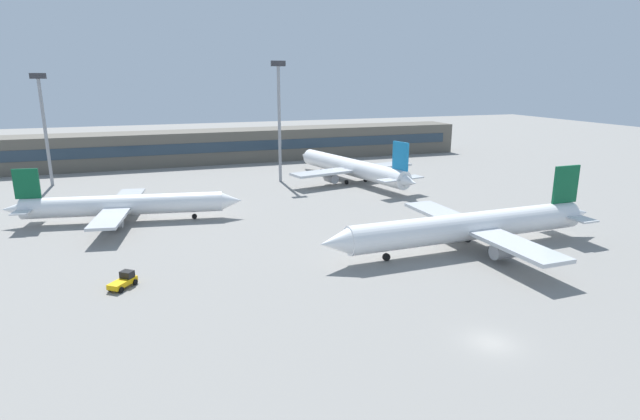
% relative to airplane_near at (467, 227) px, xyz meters
% --- Properties ---
extents(ground_plane, '(400.00, 400.00, 0.00)m').
position_rel_airplane_near_xyz_m(ground_plane, '(-13.31, 16.99, -3.35)').
color(ground_plane, gray).
extents(terminal_building, '(131.28, 12.13, 9.00)m').
position_rel_airplane_near_xyz_m(terminal_building, '(-13.31, 89.29, 1.15)').
color(terminal_building, '#5B564C').
rests_on(terminal_building, ground_plane).
extents(airplane_near, '(44.51, 30.96, 11.00)m').
position_rel_airplane_near_xyz_m(airplane_near, '(0.00, 0.00, 0.00)').
color(airplane_near, white).
rests_on(airplane_near, ground_plane).
extents(airplane_mid, '(38.47, 27.10, 9.54)m').
position_rel_airplane_near_xyz_m(airplane_mid, '(-45.42, 31.16, -0.44)').
color(airplane_mid, white).
rests_on(airplane_mid, ground_plane).
extents(airplane_far, '(31.40, 44.39, 11.08)m').
position_rel_airplane_near_xyz_m(airplane_far, '(3.28, 50.32, 0.02)').
color(airplane_far, white).
rests_on(airplane_far, ground_plane).
extents(baggage_tug_yellow, '(3.42, 3.75, 1.75)m').
position_rel_airplane_near_xyz_m(baggage_tug_yellow, '(-45.50, 1.92, -2.56)').
color(baggage_tug_yellow, '#F2B20C').
rests_on(baggage_tug_yellow, ground_plane).
extents(floodlight_tower_west, '(3.20, 0.80, 27.17)m').
position_rel_airplane_near_xyz_m(floodlight_tower_west, '(-12.07, 55.87, 12.27)').
color(floodlight_tower_west, gray).
rests_on(floodlight_tower_west, ground_plane).
extents(floodlight_tower_east, '(3.20, 0.80, 24.51)m').
position_rel_airplane_near_xyz_m(floodlight_tower_east, '(-61.81, 68.53, 10.90)').
color(floodlight_tower_east, gray).
rests_on(floodlight_tower_east, ground_plane).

